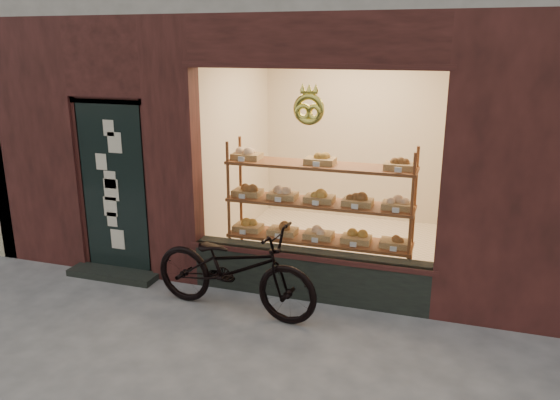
% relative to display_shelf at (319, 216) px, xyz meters
% --- Properties ---
extents(ground, '(90.00, 90.00, 0.00)m').
position_rel_display_shelf_xyz_m(ground, '(-0.45, -2.55, -0.84)').
color(ground, '#515155').
extents(display_shelf, '(2.20, 0.45, 1.70)m').
position_rel_display_shelf_xyz_m(display_shelf, '(0.00, 0.00, 0.00)').
color(display_shelf, brown).
rests_on(display_shelf, ground).
extents(bicycle, '(1.97, 0.87, 1.00)m').
position_rel_display_shelf_xyz_m(bicycle, '(-0.67, -1.01, -0.34)').
color(bicycle, black).
rests_on(bicycle, ground).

